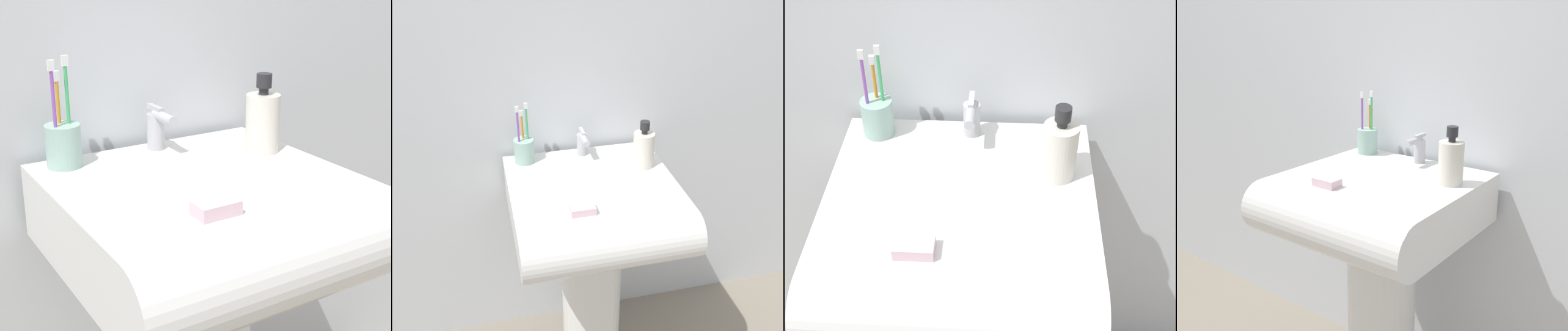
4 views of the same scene
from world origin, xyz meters
The scene contains 5 objects.
sink_basin centered at (0.00, -0.06, 0.75)m, with size 0.54×0.55×0.15m.
faucet centered at (0.01, 0.18, 0.88)m, with size 0.04×0.11×0.09m.
toothbrush_cup centered at (-0.20, 0.18, 0.87)m, with size 0.07×0.07×0.22m.
soap_bottle centered at (0.20, 0.06, 0.89)m, with size 0.07×0.07×0.17m.
bar_soap centered at (-0.07, -0.17, 0.84)m, with size 0.07×0.05×0.02m, color silver.
Camera 1 is at (-0.55, -0.90, 1.22)m, focal length 55.00 mm.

